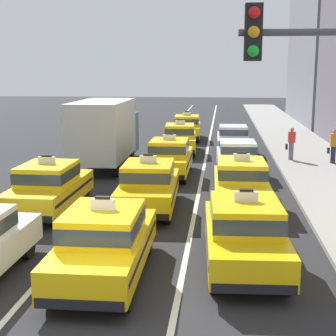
% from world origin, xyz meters
% --- Properties ---
extents(ground_plane, '(160.00, 160.00, 0.00)m').
position_xyz_m(ground_plane, '(0.00, 0.00, 0.00)').
color(ground_plane, '#232326').
extents(lane_stripe_left_center, '(0.14, 80.00, 0.01)m').
position_xyz_m(lane_stripe_left_center, '(-1.60, 20.00, 0.00)').
color(lane_stripe_left_center, silver).
rests_on(lane_stripe_left_center, ground).
extents(lane_stripe_center_right, '(0.14, 80.00, 0.01)m').
position_xyz_m(lane_stripe_center_right, '(1.60, 20.00, 0.00)').
color(lane_stripe_center_right, silver).
rests_on(lane_stripe_center_right, ground).
extents(sidewalk_curb, '(4.00, 90.00, 0.15)m').
position_xyz_m(sidewalk_curb, '(7.20, 15.00, 0.07)').
color(sidewalk_curb, gray).
rests_on(sidewalk_curb, ground).
extents(taxi_left_second, '(1.84, 4.57, 1.96)m').
position_xyz_m(taxi_left_second, '(-3.26, 7.40, 0.88)').
color(taxi_left_second, black).
rests_on(taxi_left_second, ground).
extents(box_truck_left_third, '(2.36, 6.98, 3.27)m').
position_xyz_m(box_truck_left_third, '(-3.20, 15.54, 1.78)').
color(box_truck_left_third, black).
rests_on(box_truck_left_third, ground).
extents(taxi_center_nearest, '(1.88, 4.58, 1.96)m').
position_xyz_m(taxi_center_nearest, '(-0.14, 2.23, 0.88)').
color(taxi_center_nearest, black).
rests_on(taxi_center_nearest, ground).
extents(taxi_center_second, '(1.96, 4.62, 1.96)m').
position_xyz_m(taxi_center_second, '(0.02, 7.96, 0.88)').
color(taxi_center_second, black).
rests_on(taxi_center_second, ground).
extents(taxi_center_third, '(1.82, 4.56, 1.96)m').
position_xyz_m(taxi_center_third, '(0.13, 13.58, 0.88)').
color(taxi_center_third, black).
rests_on(taxi_center_third, ground).
extents(taxi_center_fourth, '(2.06, 4.65, 1.96)m').
position_xyz_m(taxi_center_fourth, '(0.05, 19.99, 0.88)').
color(taxi_center_fourth, black).
rests_on(taxi_center_fourth, ground).
extents(taxi_center_fifth, '(2.00, 4.63, 1.96)m').
position_xyz_m(taxi_center_fifth, '(0.05, 25.64, 0.88)').
color(taxi_center_fifth, black).
rests_on(taxi_center_fifth, ground).
extents(taxi_right_nearest, '(2.03, 4.64, 1.96)m').
position_xyz_m(taxi_right_nearest, '(3.04, 3.26, 0.88)').
color(taxi_right_nearest, black).
rests_on(taxi_right_nearest, ground).
extents(taxi_right_second, '(1.91, 4.60, 1.96)m').
position_xyz_m(taxi_right_second, '(3.13, 8.71, 0.88)').
color(taxi_right_second, black).
rests_on(taxi_right_second, ground).
extents(sedan_right_third, '(1.92, 4.36, 1.58)m').
position_xyz_m(sedan_right_third, '(3.16, 14.09, 0.85)').
color(sedan_right_third, black).
rests_on(sedan_right_third, ground).
extents(sedan_right_fourth, '(1.82, 4.32, 1.58)m').
position_xyz_m(sedan_right_fourth, '(3.07, 20.37, 0.85)').
color(sedan_right_fourth, black).
rests_on(sedan_right_fourth, ground).
extents(pedestrian_near_crosswalk, '(0.47, 0.24, 1.68)m').
position_xyz_m(pedestrian_near_crosswalk, '(7.94, 16.82, 0.99)').
color(pedestrian_near_crosswalk, '#23232D').
rests_on(pedestrian_near_crosswalk, sidewalk_curb).
extents(pedestrian_mid_block, '(0.47, 0.24, 1.67)m').
position_xyz_m(pedestrian_mid_block, '(5.99, 17.55, 0.99)').
color(pedestrian_mid_block, slate).
rests_on(pedestrian_mid_block, sidewalk_curb).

